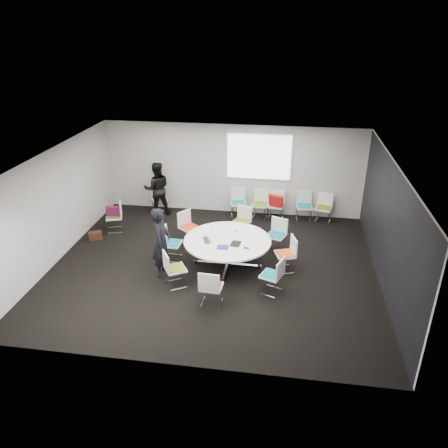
# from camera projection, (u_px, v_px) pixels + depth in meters

# --- Properties ---
(room_shell) EXTENTS (8.08, 7.08, 2.88)m
(room_shell) POSITION_uv_depth(u_px,v_px,m) (217.00, 216.00, 10.34)
(room_shell) COLOR black
(room_shell) RESTS_ON ground
(conference_table) EXTENTS (2.14, 2.14, 0.73)m
(conference_table) POSITION_uv_depth(u_px,v_px,m) (227.00, 247.00, 10.75)
(conference_table) COLOR silver
(conference_table) RESTS_ON ground
(projection_screen) EXTENTS (1.90, 0.03, 1.35)m
(projection_screen) POSITION_uv_depth(u_px,v_px,m) (259.00, 157.00, 13.14)
(projection_screen) COLOR white
(projection_screen) RESTS_ON room_shell
(chair_ring_a) EXTENTS (0.57, 0.58, 0.88)m
(chair_ring_a) POSITION_uv_depth(u_px,v_px,m) (285.00, 260.00, 10.67)
(chair_ring_a) COLOR silver
(chair_ring_a) RESTS_ON ground
(chair_ring_b) EXTENTS (0.59, 0.59, 0.88)m
(chair_ring_b) POSITION_uv_depth(u_px,v_px,m) (276.00, 241.00, 11.58)
(chair_ring_b) COLOR silver
(chair_ring_b) RESTS_ON ground
(chair_ring_c) EXTENTS (0.60, 0.60, 0.88)m
(chair_ring_c) POSITION_uv_depth(u_px,v_px,m) (241.00, 228.00, 12.33)
(chair_ring_c) COLOR silver
(chair_ring_c) RESTS_ON ground
(chair_ring_d) EXTENTS (0.63, 0.64, 0.88)m
(chair_ring_d) POSITION_uv_depth(u_px,v_px,m) (189.00, 233.00, 12.03)
(chair_ring_d) COLOR silver
(chair_ring_d) RESTS_ON ground
(chair_ring_e) EXTENTS (0.47, 0.48, 0.88)m
(chair_ring_e) POSITION_uv_depth(u_px,v_px,m) (172.00, 249.00, 11.18)
(chair_ring_e) COLOR silver
(chair_ring_e) RESTS_ON ground
(chair_ring_f) EXTENTS (0.62, 0.63, 0.88)m
(chair_ring_f) POSITION_uv_depth(u_px,v_px,m) (175.00, 275.00, 10.05)
(chair_ring_f) COLOR silver
(chair_ring_f) RESTS_ON ground
(chair_ring_g) EXTENTS (0.49, 0.47, 0.88)m
(chair_ring_g) POSITION_uv_depth(u_px,v_px,m) (211.00, 294.00, 9.37)
(chair_ring_g) COLOR silver
(chair_ring_g) RESTS_ON ground
(chair_ring_h) EXTENTS (0.58, 0.59, 0.88)m
(chair_ring_h) POSITION_uv_depth(u_px,v_px,m) (272.00, 282.00, 9.80)
(chair_ring_h) COLOR silver
(chair_ring_h) RESTS_ON ground
(chair_back_a) EXTENTS (0.54, 0.53, 0.88)m
(chair_back_a) POSITION_uv_depth(u_px,v_px,m) (238.00, 208.00, 13.60)
(chair_back_a) COLOR silver
(chair_back_a) RESTS_ON ground
(chair_back_b) EXTENTS (0.53, 0.52, 0.88)m
(chair_back_b) POSITION_uv_depth(u_px,v_px,m) (260.00, 209.00, 13.50)
(chair_back_b) COLOR silver
(chair_back_b) RESTS_ON ground
(chair_back_c) EXTENTS (0.52, 0.51, 0.88)m
(chair_back_c) POSITION_uv_depth(u_px,v_px,m) (276.00, 211.00, 13.43)
(chair_back_c) COLOR silver
(chair_back_c) RESTS_ON ground
(chair_back_d) EXTENTS (0.50, 0.49, 0.88)m
(chair_back_d) POSITION_uv_depth(u_px,v_px,m) (304.00, 212.00, 13.35)
(chair_back_d) COLOR silver
(chair_back_d) RESTS_ON ground
(chair_back_e) EXTENTS (0.56, 0.55, 0.88)m
(chair_back_e) POSITION_uv_depth(u_px,v_px,m) (323.00, 213.00, 13.24)
(chair_back_e) COLOR silver
(chair_back_e) RESTS_ON ground
(chair_spare_left) EXTENTS (0.58, 0.58, 0.88)m
(chair_spare_left) POSITION_uv_depth(u_px,v_px,m) (115.00, 222.00, 12.68)
(chair_spare_left) COLOR silver
(chair_spare_left) RESTS_ON ground
(chair_person_back) EXTENTS (0.61, 0.60, 0.88)m
(chair_person_back) POSITION_uv_depth(u_px,v_px,m) (159.00, 203.00, 13.94)
(chair_person_back) COLOR silver
(chair_person_back) RESTS_ON ground
(person_main) EXTENTS (0.45, 0.65, 1.73)m
(person_main) POSITION_uv_depth(u_px,v_px,m) (162.00, 242.00, 10.26)
(person_main) COLOR black
(person_main) RESTS_ON ground
(person_back) EXTENTS (0.99, 0.89, 1.69)m
(person_back) POSITION_uv_depth(u_px,v_px,m) (157.00, 189.00, 13.55)
(person_back) COLOR black
(person_back) RESTS_ON ground
(laptop) EXTENTS (0.34, 0.41, 0.03)m
(laptop) POSITION_uv_depth(u_px,v_px,m) (209.00, 240.00, 10.63)
(laptop) COLOR #333338
(laptop) RESTS_ON conference_table
(laptop_lid) EXTENTS (0.04, 0.30, 0.22)m
(laptop_lid) POSITION_uv_depth(u_px,v_px,m) (209.00, 233.00, 10.73)
(laptop_lid) COLOR silver
(laptop_lid) RESTS_ON conference_table
(notebook_black) EXTENTS (0.26, 0.33, 0.02)m
(notebook_black) POSITION_uv_depth(u_px,v_px,m) (236.00, 244.00, 10.46)
(notebook_black) COLOR black
(notebook_black) RESTS_ON conference_table
(tablet_folio) EXTENTS (0.26, 0.20, 0.03)m
(tablet_folio) POSITION_uv_depth(u_px,v_px,m) (223.00, 247.00, 10.29)
(tablet_folio) COLOR navy
(tablet_folio) RESTS_ON conference_table
(papers_right) EXTENTS (0.33, 0.25, 0.00)m
(papers_right) POSITION_uv_depth(u_px,v_px,m) (246.00, 235.00, 10.88)
(papers_right) COLOR silver
(papers_right) RESTS_ON conference_table
(papers_front) EXTENTS (0.36, 0.32, 0.00)m
(papers_front) POSITION_uv_depth(u_px,v_px,m) (258.00, 244.00, 10.44)
(papers_front) COLOR white
(papers_front) RESTS_ON conference_table
(cup) EXTENTS (0.08, 0.08, 0.09)m
(cup) POSITION_uv_depth(u_px,v_px,m) (235.00, 231.00, 11.01)
(cup) COLOR white
(cup) RESTS_ON conference_table
(phone) EXTENTS (0.14, 0.07, 0.01)m
(phone) POSITION_uv_depth(u_px,v_px,m) (246.00, 248.00, 10.27)
(phone) COLOR black
(phone) RESTS_ON conference_table
(maroon_bag) EXTENTS (0.41, 0.16, 0.28)m
(maroon_bag) POSITION_uv_depth(u_px,v_px,m) (113.00, 211.00, 12.53)
(maroon_bag) COLOR #571734
(maroon_bag) RESTS_ON chair_spare_left
(brown_bag) EXTENTS (0.39, 0.29, 0.24)m
(brown_bag) POSITION_uv_depth(u_px,v_px,m) (95.00, 236.00, 12.21)
(brown_bag) COLOR #361C11
(brown_bag) RESTS_ON ground
(red_jacket) EXTENTS (0.47, 0.32, 0.36)m
(red_jacket) POSITION_uv_depth(u_px,v_px,m) (276.00, 201.00, 13.05)
(red_jacket) COLOR #A11413
(red_jacket) RESTS_ON chair_back_c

